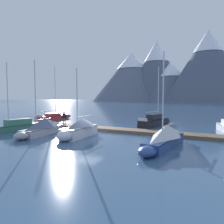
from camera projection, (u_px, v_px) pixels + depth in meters
ground_plane at (88, 136)px, 20.92m from camera, size 700.00×700.00×0.00m
mountain_west_summit at (132, 76)px, 231.59m from camera, size 89.66×89.66×54.88m
mountain_central_massif at (157, 70)px, 221.69m from camera, size 70.16×70.16×64.98m
mountain_shoulder_ridge at (171, 81)px, 205.53m from camera, size 61.21×61.21×39.68m
mountain_east_summit at (207, 65)px, 179.84m from camera, size 74.40×74.40×62.34m
dock at (105, 129)px, 24.55m from camera, size 29.65×3.85×0.30m
sailboat_nearest_berth at (55, 117)px, 35.79m from camera, size 2.15×7.59×9.00m
sailboat_second_berth at (16, 126)px, 23.85m from camera, size 3.23×7.35×7.68m
sailboat_mid_dock_port at (42, 127)px, 21.38m from camera, size 2.17×6.53×7.46m
sailboat_mid_dock_starboard at (79, 128)px, 20.12m from camera, size 1.82×5.48×6.60m
sailboat_far_berth at (156, 121)px, 27.92m from camera, size 3.24×7.25×7.99m
sailboat_outer_slip at (164, 137)px, 15.91m from camera, size 2.40×7.19×7.17m
person_on_dock at (64, 117)px, 27.13m from camera, size 0.58×0.29×1.69m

